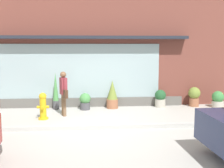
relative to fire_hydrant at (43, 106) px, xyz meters
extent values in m
plane|color=#B2AFA8|center=(1.70, -1.07, -0.45)|extent=(60.00, 60.00, 0.00)
cube|color=#B2B2AD|center=(1.70, -1.27, -0.39)|extent=(14.00, 0.24, 0.12)
cube|color=brown|center=(1.70, 2.13, 2.28)|extent=(14.00, 0.36, 5.47)
cube|color=#9EB7BC|center=(0.94, 1.93, 0.98)|extent=(6.85, 0.03, 2.15)
cube|color=#232833|center=(1.70, 1.78, 2.30)|extent=(7.45, 0.56, 0.12)
cube|color=#605E59|center=(1.70, 1.91, -0.27)|extent=(7.25, 0.20, 0.36)
cylinder|color=gold|center=(0.00, 0.00, -0.42)|extent=(0.32, 0.32, 0.06)
cylinder|color=gold|center=(0.00, 0.00, -0.07)|extent=(0.22, 0.22, 0.65)
sphere|color=gold|center=(0.00, 0.00, 0.32)|extent=(0.25, 0.25, 0.25)
cylinder|color=gold|center=(-0.15, 0.00, -0.04)|extent=(0.10, 0.09, 0.09)
cylinder|color=gold|center=(0.15, 0.00, -0.04)|extent=(0.10, 0.09, 0.09)
cylinder|color=gold|center=(0.00, -0.15, -0.04)|extent=(0.09, 0.10, 0.09)
cylinder|color=brown|center=(0.68, 0.37, -0.07)|extent=(0.12, 0.12, 0.77)
cylinder|color=brown|center=(0.62, 0.50, -0.07)|extent=(0.12, 0.12, 0.77)
cube|color=#8E333D|center=(0.65, 0.44, 0.60)|extent=(0.29, 0.33, 0.57)
sphere|color=brown|center=(0.65, 0.44, 1.00)|extent=(0.21, 0.21, 0.21)
cylinder|color=#8E333D|center=(0.72, 0.26, 0.61)|extent=(0.08, 0.08, 0.55)
cylinder|color=#8E333D|center=(0.58, 0.61, 0.61)|extent=(0.08, 0.08, 0.55)
cube|color=#472D1E|center=(0.74, 0.17, 0.36)|extent=(0.18, 0.26, 0.28)
cylinder|color=#B7B2A3|center=(4.37, 1.57, -0.29)|extent=(0.41, 0.41, 0.32)
sphere|color=#23562D|center=(4.37, 1.57, 0.02)|extent=(0.44, 0.44, 0.44)
sphere|color=#E5C64C|center=(4.46, 1.55, 0.13)|extent=(0.10, 0.10, 0.10)
sphere|color=#E5C64C|center=(4.52, 1.55, 0.11)|extent=(0.10, 0.10, 0.10)
sphere|color=white|center=(4.29, 1.63, 0.13)|extent=(0.11, 0.11, 0.11)
cylinder|color=#B7B2A3|center=(6.63, 1.30, -0.32)|extent=(0.47, 0.47, 0.26)
sphere|color=#3D8442|center=(6.63, 1.30, -0.03)|extent=(0.47, 0.47, 0.47)
sphere|color=#DB4C7A|center=(6.61, 1.42, 0.07)|extent=(0.11, 0.11, 0.11)
sphere|color=#E5C64C|center=(6.73, 1.21, 0.10)|extent=(0.10, 0.10, 0.10)
cylinder|color=#9E6042|center=(2.45, 1.53, -0.27)|extent=(0.45, 0.45, 0.36)
cone|color=olive|center=(2.45, 1.53, 0.27)|extent=(0.40, 0.40, 0.73)
cylinder|color=#4C4C51|center=(0.26, 1.54, -0.29)|extent=(0.25, 0.25, 0.33)
cone|color=#4C934C|center=(0.26, 1.54, 0.43)|extent=(0.22, 0.22, 1.09)
cylinder|color=#4C4C51|center=(1.38, 1.35, -0.31)|extent=(0.38, 0.38, 0.28)
sphere|color=#4C934C|center=(1.38, 1.35, -0.03)|extent=(0.42, 0.42, 0.42)
sphere|color=#B266B7|center=(1.31, 1.43, 0.03)|extent=(0.09, 0.09, 0.09)
sphere|color=orange|center=(1.33, 1.42, 0.05)|extent=(0.12, 0.12, 0.12)
sphere|color=#B266B7|center=(1.32, 1.32, 0.10)|extent=(0.10, 0.10, 0.10)
cylinder|color=#9E6042|center=(5.77, 1.59, -0.28)|extent=(0.38, 0.38, 0.34)
sphere|color=olive|center=(5.77, 1.59, 0.09)|extent=(0.48, 0.48, 0.48)
camera|label=1|loc=(1.50, -9.60, 2.01)|focal=46.48mm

